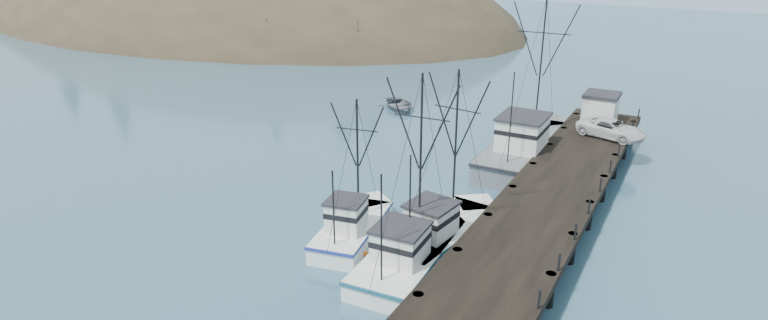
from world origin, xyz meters
TOP-DOWN VIEW (x-y plane):
  - ground at (0.00, 0.00)m, footprint 400.00×400.00m
  - pier at (14.00, 16.00)m, footprint 6.00×44.00m
  - headland at (-74.95, 78.61)m, footprint 134.80×78.00m
  - distant_ridge at (10.00, 170.00)m, footprint 360.00×40.00m
  - moored_sailboats at (-36.51, 59.99)m, footprint 21.16×19.44m
  - trawler_near at (8.42, 6.32)m, footprint 4.32×11.59m
  - trawler_mid at (3.73, 7.48)m, footprint 4.45×9.22m
  - trawler_far at (8.97, 9.75)m, footprint 4.80×11.11m
  - work_vessel at (9.46, 26.68)m, footprint 5.10×16.80m
  - pier_shed at (13.83, 34.00)m, footprint 3.00×3.20m
  - pickup_truck at (15.50, 30.14)m, footprint 6.11×4.02m
  - motorboat at (-7.57, 35.38)m, footprint 6.86×6.94m

SIDE VIEW (x-z plane):
  - headland at x=-74.95m, z-range -30.05..20.95m
  - ground at x=0.00m, z-range 0.00..0.00m
  - distant_ridge at x=10.00m, z-range -13.00..13.00m
  - motorboat at x=-7.57m, z-range -0.59..0.59m
  - moored_sailboats at x=-36.51m, z-range -2.84..3.51m
  - trawler_mid at x=3.73m, z-range -3.87..5.50m
  - trawler_near at x=8.42m, z-range -5.02..6.66m
  - trawler_far at x=8.97m, z-range -4.84..6.48m
  - work_vessel at x=9.46m, z-range -5.74..8.20m
  - pier at x=14.00m, z-range 0.69..2.69m
  - pickup_truck at x=15.50m, z-range 2.00..3.56m
  - pier_shed at x=13.83m, z-range 2.02..4.82m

